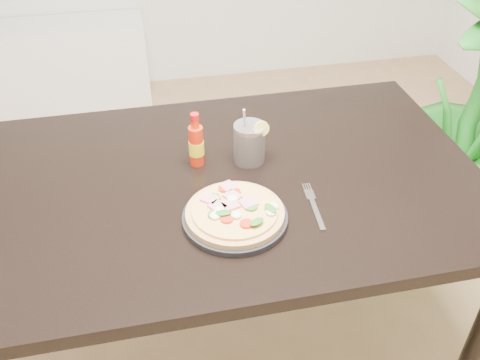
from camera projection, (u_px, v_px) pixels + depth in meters
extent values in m
cube|color=black|center=(231.00, 183.00, 1.49)|extent=(1.40, 0.90, 0.04)
cylinder|color=black|center=(479.00, 340.00, 1.52)|extent=(0.06, 0.06, 0.71)
cylinder|color=black|center=(36.00, 224.00, 1.92)|extent=(0.06, 0.06, 0.71)
cylinder|color=black|center=(370.00, 179.00, 2.13)|extent=(0.06, 0.06, 0.71)
cylinder|color=black|center=(235.00, 218.00, 1.33)|extent=(0.26, 0.26, 0.02)
cylinder|color=tan|center=(235.00, 213.00, 1.33)|extent=(0.25, 0.25, 0.01)
cylinder|color=#E0AC61|center=(235.00, 210.00, 1.32)|extent=(0.21, 0.21, 0.01)
cube|color=#D28394|center=(218.00, 207.00, 1.32)|extent=(0.05, 0.05, 0.01)
cube|color=#D28394|center=(210.00, 199.00, 1.34)|extent=(0.05, 0.05, 0.01)
cube|color=#D28394|center=(232.00, 196.00, 1.35)|extent=(0.05, 0.05, 0.01)
cube|color=#D28394|center=(249.00, 203.00, 1.33)|extent=(0.05, 0.05, 0.01)
cube|color=#D28394|center=(228.00, 187.00, 1.38)|extent=(0.05, 0.05, 0.01)
cube|color=#D28394|center=(231.00, 205.00, 1.32)|extent=(0.05, 0.04, 0.01)
cylinder|color=#B72813|center=(224.00, 188.00, 1.38)|extent=(0.03, 0.03, 0.01)
cylinder|color=#B72813|center=(223.00, 209.00, 1.31)|extent=(0.03, 0.03, 0.01)
cylinder|color=#B72813|center=(234.00, 192.00, 1.36)|extent=(0.03, 0.03, 0.01)
cylinder|color=#B72813|center=(246.00, 224.00, 1.27)|extent=(0.03, 0.03, 0.01)
cylinder|color=#B72813|center=(227.00, 219.00, 1.28)|extent=(0.03, 0.03, 0.01)
cylinder|color=#367125|center=(215.00, 214.00, 1.30)|extent=(0.03, 0.03, 0.01)
cylinder|color=#367125|center=(214.00, 198.00, 1.35)|extent=(0.03, 0.03, 0.01)
cylinder|color=#367125|center=(251.00, 207.00, 1.32)|extent=(0.03, 0.03, 0.01)
ellipsoid|color=white|center=(273.00, 206.00, 1.32)|extent=(0.03, 0.03, 0.01)
ellipsoid|color=white|center=(271.00, 212.00, 1.30)|extent=(0.03, 0.03, 0.01)
ellipsoid|color=white|center=(219.00, 210.00, 1.31)|extent=(0.03, 0.03, 0.01)
ellipsoid|color=white|center=(236.00, 215.00, 1.29)|extent=(0.03, 0.03, 0.01)
ellipsoid|color=white|center=(215.00, 216.00, 1.29)|extent=(0.03, 0.03, 0.01)
ellipsoid|color=white|center=(233.00, 199.00, 1.34)|extent=(0.03, 0.03, 0.01)
ellipsoid|color=#236E1A|center=(271.00, 208.00, 1.30)|extent=(0.04, 0.05, 0.00)
ellipsoid|color=#236E1A|center=(257.00, 222.00, 1.26)|extent=(0.05, 0.04, 0.00)
ellipsoid|color=#236E1A|center=(223.00, 213.00, 1.29)|extent=(0.04, 0.03, 0.00)
cylinder|color=red|center=(196.00, 146.00, 1.50)|extent=(0.05, 0.05, 0.12)
cylinder|color=yellow|center=(196.00, 148.00, 1.50)|extent=(0.04, 0.04, 0.04)
cylinder|color=red|center=(195.00, 124.00, 1.45)|extent=(0.02, 0.02, 0.03)
cylinder|color=red|center=(195.00, 117.00, 1.44)|extent=(0.02, 0.02, 0.02)
cylinder|color=black|center=(249.00, 145.00, 1.52)|extent=(0.08, 0.08, 0.10)
cylinder|color=silver|center=(249.00, 143.00, 1.51)|extent=(0.09, 0.09, 0.12)
cylinder|color=#F2E059|center=(261.00, 129.00, 1.47)|extent=(0.04, 0.01, 0.04)
cylinder|color=#B2B2B7|center=(245.00, 131.00, 1.50)|extent=(0.03, 0.06, 0.17)
cube|color=silver|center=(317.00, 214.00, 1.35)|extent=(0.02, 0.12, 0.00)
cube|color=silver|center=(310.00, 195.00, 1.42)|extent=(0.03, 0.04, 0.00)
cube|color=silver|center=(304.00, 187.00, 1.44)|extent=(0.01, 0.03, 0.00)
cube|color=silver|center=(306.00, 187.00, 1.44)|extent=(0.01, 0.03, 0.00)
cube|color=silver|center=(308.00, 187.00, 1.44)|extent=(0.01, 0.03, 0.00)
cube|color=silver|center=(310.00, 187.00, 1.44)|extent=(0.01, 0.03, 0.00)
imported|color=#1E7320|center=(475.00, 114.00, 2.19)|extent=(0.84, 0.84, 1.06)
cylinder|color=brown|center=(451.00, 194.00, 2.45)|extent=(0.28, 0.28, 0.22)
cube|color=white|center=(28.00, 68.00, 3.17)|extent=(1.40, 0.34, 0.50)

